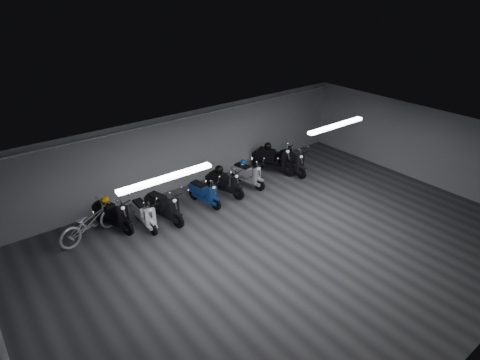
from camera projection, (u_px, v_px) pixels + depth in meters
floor at (284, 247)px, 11.41m from camera, size 14.00×10.00×0.01m
ceiling at (290, 157)px, 10.14m from camera, size 14.00×10.00×0.01m
back_wall at (190, 149)px, 14.30m from camera, size 14.00×0.01×2.80m
front_wall at (478, 315)px, 7.25m from camera, size 14.00×0.01×2.80m
right_wall at (425, 145)px, 14.62m from camera, size 0.01×10.00×2.80m
fluor_strip_left at (166, 178)px, 9.23m from camera, size 2.40×0.18×0.08m
fluor_strip_right at (336, 126)px, 12.52m from camera, size 2.40×0.18×0.08m
conduit at (189, 117)px, 13.69m from camera, size 13.60×0.05×0.05m
scooter_1 at (112, 210)px, 11.94m from camera, size 1.15×1.88×1.33m
scooter_2 at (144, 210)px, 12.08m from camera, size 0.57×1.63×1.21m
scooter_3 at (164, 202)px, 12.35m from camera, size 1.01×1.90×1.34m
scooter_4 at (204, 189)px, 13.30m from camera, size 0.82×1.66×1.18m
scooter_5 at (225, 179)px, 13.87m from camera, size 1.08×1.82×1.28m
scooter_6 at (248, 171)px, 14.50m from camera, size 0.86×1.74×1.24m
scooter_7 at (274, 155)px, 15.48m from camera, size 1.32×2.10×1.49m
scooter_8 at (292, 158)px, 15.45m from camera, size 0.73×1.79×1.30m
bicycle at (89, 219)px, 11.56m from camera, size 2.11×1.22×1.29m
helmet_0 at (289, 149)px, 15.51m from camera, size 0.26×0.26×0.26m
helmet_1 at (243, 162)px, 14.52m from camera, size 0.23×0.23×0.23m
helmet_2 at (219, 169)px, 13.85m from camera, size 0.29×0.29×0.29m
helmet_3 at (105, 200)px, 11.93m from camera, size 0.25×0.25×0.25m
helmet_4 at (268, 146)px, 15.47m from camera, size 0.28×0.28×0.28m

